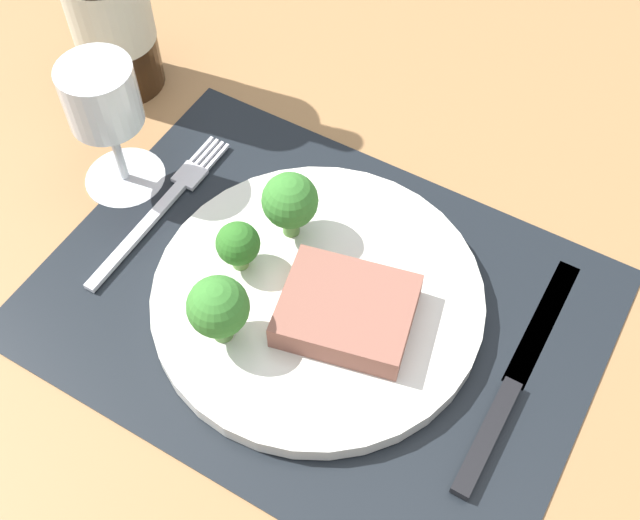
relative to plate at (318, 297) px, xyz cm
name	(u,v)px	position (x,y,z in cm)	size (l,w,h in cm)	color
ground_plane	(318,314)	(0.00, 0.00, -2.60)	(140.00, 110.00, 3.00)	#996D42
placemat	(318,304)	(0.00, 0.00, -0.95)	(44.59, 33.08, 0.30)	black
plate	(318,297)	(0.00, 0.00, 0.00)	(26.84, 26.84, 1.60)	silver
steak	(347,311)	(3.18, -1.01, 2.03)	(10.10, 8.31, 2.46)	#8C5647
broccoli_front_edge	(238,244)	(-6.84, -0.81, 3.56)	(3.59, 3.59, 4.67)	#6B994C
broccoli_near_fork	(218,308)	(-4.34, -7.01, 4.74)	(4.71, 4.71, 6.44)	#5B8942
broccoli_near_steak	(290,201)	(-5.01, 4.18, 4.76)	(4.64, 4.64, 6.40)	#5B8942
fork	(161,208)	(-16.92, 1.42, -0.55)	(2.40, 19.20, 0.50)	silver
knife	(510,389)	(16.59, 0.53, -0.50)	(1.80, 23.00, 0.80)	black
wine_glass	(104,106)	(-22.16, 2.90, 8.03)	(7.32, 7.32, 13.07)	silver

